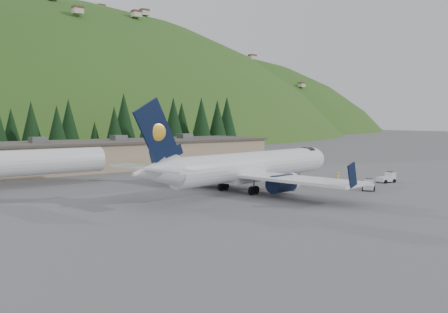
% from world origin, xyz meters
% --- Properties ---
extents(ground, '(600.00, 600.00, 0.00)m').
position_xyz_m(ground, '(0.00, 0.00, 0.00)').
color(ground, '#57575C').
extents(airliner, '(34.53, 32.52, 11.46)m').
position_xyz_m(airliner, '(-1.00, -0.14, 3.05)').
color(airliner, white).
rests_on(airliner, ground).
extents(second_airliner, '(27.50, 11.00, 10.05)m').
position_xyz_m(second_airliner, '(-24.92, 22.00, 3.32)').
color(second_airliner, white).
rests_on(second_airliner, ground).
extents(baggage_tug_a, '(2.87, 2.52, 1.38)m').
position_xyz_m(baggage_tug_a, '(11.85, -9.25, 0.62)').
color(baggage_tug_a, silver).
rests_on(baggage_tug_a, ground).
extents(baggage_tug_b, '(2.90, 1.91, 1.48)m').
position_xyz_m(baggage_tug_b, '(20.51, -6.24, 0.66)').
color(baggage_tug_b, silver).
rests_on(baggage_tug_b, ground).
extents(terminal_building, '(71.00, 17.00, 6.10)m').
position_xyz_m(terminal_building, '(-5.01, 38.00, 2.62)').
color(terminal_building, '#9B8867').
rests_on(terminal_building, ground).
extents(ramp_worker, '(0.76, 0.65, 1.78)m').
position_xyz_m(ramp_worker, '(12.58, -3.63, 0.89)').
color(ramp_worker, yellow).
rests_on(ramp_worker, ground).
extents(tree_line, '(110.83, 17.94, 14.16)m').
position_xyz_m(tree_line, '(0.28, 60.70, 7.54)').
color(tree_line, black).
rests_on(tree_line, ground).
extents(hills, '(614.00, 330.00, 300.00)m').
position_xyz_m(hills, '(53.34, 207.38, -82.80)').
color(hills, '#1C5119').
rests_on(hills, ground).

